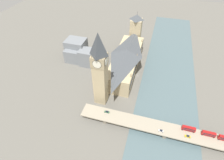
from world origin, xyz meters
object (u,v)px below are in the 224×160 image
(victoria_tower, at_px, (136,31))
(car_northbound_tail, at_px, (107,112))
(road_bridge, at_px, (165,129))
(car_northbound_lead, at_px, (188,136))
(double_decker_bus_lead, at_px, (189,129))
(parliament_hall, at_px, (126,60))
(double_decker_bus_rear, at_px, (209,134))
(clock_tower, at_px, (100,70))
(car_northbound_mid, at_px, (161,131))

(victoria_tower, bearing_deg, car_northbound_tail, 89.65)
(road_bridge, relative_size, car_northbound_lead, 33.74)
(double_decker_bus_lead, relative_size, car_northbound_lead, 2.43)
(parliament_hall, xyz_separation_m, victoria_tower, (0.05, -58.72, 9.19))
(victoria_tower, xyz_separation_m, car_northbound_tail, (0.82, 134.28, -16.16))
(double_decker_bus_lead, height_order, car_northbound_lead, double_decker_bus_lead)
(car_northbound_lead, bearing_deg, victoria_tower, -63.08)
(victoria_tower, bearing_deg, double_decker_bus_rear, 123.10)
(clock_tower, xyz_separation_m, double_decker_bus_rear, (-99.54, 17.73, -31.66))
(double_decker_bus_lead, bearing_deg, car_northbound_mid, 18.28)
(road_bridge, bearing_deg, parliament_hall, -55.90)
(parliament_hall, distance_m, clock_tower, 64.18)
(clock_tower, bearing_deg, car_northbound_mid, 158.23)
(parliament_hall, distance_m, double_decker_bus_lead, 103.11)
(parliament_hall, xyz_separation_m, clock_tower, (12.56, 57.07, 26.54))
(clock_tower, xyz_separation_m, car_northbound_tail, (-11.68, 18.49, -33.51))
(clock_tower, bearing_deg, double_decker_bus_lead, 168.32)
(road_bridge, height_order, car_northbound_lead, car_northbound_lead)
(car_northbound_lead, bearing_deg, car_northbound_tail, -4.17)
(car_northbound_lead, bearing_deg, double_decker_bus_rear, -159.73)
(parliament_hall, bearing_deg, victoria_tower, -89.95)
(road_bridge, height_order, car_northbound_mid, car_northbound_mid)
(double_decker_bus_lead, xyz_separation_m, car_northbound_lead, (0.45, 6.39, -1.93))
(car_northbound_tail, bearing_deg, car_northbound_mid, 172.99)
(road_bridge, height_order, double_decker_bus_rear, double_decker_bus_rear)
(parliament_hall, bearing_deg, double_decker_bus_rear, 139.31)
(clock_tower, xyz_separation_m, car_northbound_lead, (-83.34, 23.71, -33.51))
(victoria_tower, height_order, double_decker_bus_lead, victoria_tower)
(parliament_hall, relative_size, victoria_tower, 1.87)
(clock_tower, xyz_separation_m, victoria_tower, (-12.50, -115.79, -17.35))
(road_bridge, bearing_deg, clock_tower, -17.83)
(car_northbound_lead, relative_size, car_northbound_mid, 1.09)
(double_decker_bus_lead, xyz_separation_m, car_northbound_tail, (72.10, 1.17, -1.93))
(double_decker_bus_lead, distance_m, car_northbound_tail, 72.13)
(parliament_hall, xyz_separation_m, car_northbound_tail, (0.87, 75.56, -6.97))
(clock_tower, bearing_deg, road_bridge, 162.17)
(victoria_tower, xyz_separation_m, road_bridge, (-52.95, 136.84, -18.03))
(parliament_hall, xyz_separation_m, car_northbound_lead, (-70.78, 80.78, -6.97))
(road_bridge, relative_size, double_decker_bus_lead, 13.88)
(double_decker_bus_lead, height_order, car_northbound_tail, double_decker_bus_lead)
(parliament_hall, xyz_separation_m, road_bridge, (-52.89, 78.12, -8.84))
(clock_tower, bearing_deg, parliament_hall, -102.41)
(victoria_tower, xyz_separation_m, double_decker_bus_rear, (-87.03, 133.52, -14.31))
(victoria_tower, relative_size, double_decker_bus_lead, 4.57)
(victoria_tower, distance_m, road_bridge, 147.83)
(car_northbound_mid, bearing_deg, clock_tower, -21.77)
(clock_tower, relative_size, car_northbound_tail, 16.32)
(car_northbound_mid, bearing_deg, double_decker_bus_rear, -169.67)
(road_bridge, bearing_deg, car_northbound_tail, -2.73)
(clock_tower, distance_m, road_bridge, 77.33)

